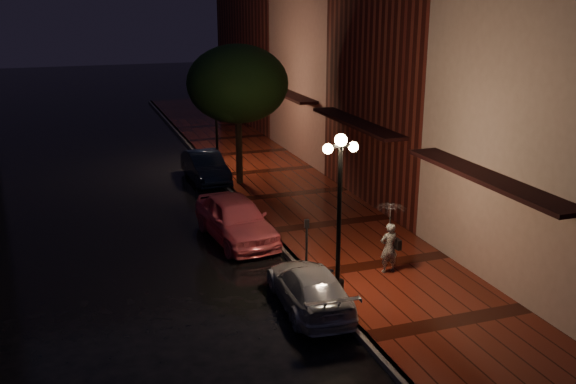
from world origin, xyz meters
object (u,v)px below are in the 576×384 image
object	(u,v)px
woman_with_umbrella	(390,227)
navy_car	(205,167)
pink_car	(236,219)
street_tree	(238,86)
streetlamp_near	(339,204)
streetlamp_far	(216,114)
parking_meter	(307,238)
silver_car	(310,288)

from	to	relation	value
woman_with_umbrella	navy_car	bearing A→B (deg)	-76.10
pink_car	woman_with_umbrella	world-z (taller)	woman_with_umbrella
street_tree	pink_car	world-z (taller)	street_tree
navy_car	woman_with_umbrella	bearing A→B (deg)	-79.01
navy_car	streetlamp_near	bearing A→B (deg)	-88.24
street_tree	streetlamp_far	bearing A→B (deg)	94.91
parking_meter	navy_car	bearing A→B (deg)	104.07
street_tree	navy_car	bearing A→B (deg)	133.18
woman_with_umbrella	parking_meter	xyz separation A→B (m)	(-2.07, 1.16, -0.50)
streetlamp_far	pink_car	xyz separation A→B (m)	(-1.51, -9.08, -1.86)
street_tree	navy_car	xyz separation A→B (m)	(-1.21, 1.29, -3.60)
streetlamp_far	parking_meter	size ratio (longest dim) A/B	2.98
street_tree	parking_meter	bearing A→B (deg)	-92.86
street_tree	woman_with_umbrella	size ratio (longest dim) A/B	2.78
street_tree	woman_with_umbrella	xyz separation A→B (m)	(1.61, -10.33, -2.72)
street_tree	woman_with_umbrella	world-z (taller)	street_tree
pink_car	woman_with_umbrella	distance (m)	5.50
streetlamp_far	silver_car	bearing A→B (deg)	-93.78
streetlamp_far	woman_with_umbrella	distance (m)	13.51
streetlamp_near	street_tree	distance (m)	11.12
street_tree	parking_meter	size ratio (longest dim) A/B	4.01
streetlamp_near	street_tree	size ratio (longest dim) A/B	0.74
parking_meter	pink_car	bearing A→B (deg)	122.88
silver_car	navy_car	bearing A→B (deg)	-86.26
streetlamp_near	parking_meter	bearing A→B (deg)	96.26
streetlamp_near	parking_meter	xyz separation A→B (m)	(-0.20, 1.82, -1.57)
navy_car	parking_meter	xyz separation A→B (m)	(0.75, -10.46, 0.38)
silver_car	pink_car	bearing A→B (deg)	-80.23
streetlamp_near	navy_car	bearing A→B (deg)	94.42
street_tree	woman_with_umbrella	distance (m)	10.81
pink_car	parking_meter	size ratio (longest dim) A/B	3.01
streetlamp_near	silver_car	world-z (taller)	streetlamp_near
streetlamp_far	navy_car	distance (m)	2.77
silver_car	parking_meter	bearing A→B (deg)	-105.01
street_tree	silver_car	xyz separation A→B (m)	(-1.21, -11.38, -3.68)
pink_car	parking_meter	distance (m)	3.38
streetlamp_far	pink_car	size ratio (longest dim) A/B	0.99
silver_car	parking_meter	distance (m)	2.38
streetlamp_near	navy_car	distance (m)	12.47
street_tree	navy_car	distance (m)	4.01
streetlamp_near	parking_meter	world-z (taller)	streetlamp_near
streetlamp_near	streetlamp_far	xyz separation A→B (m)	(0.00, 14.00, 0.00)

